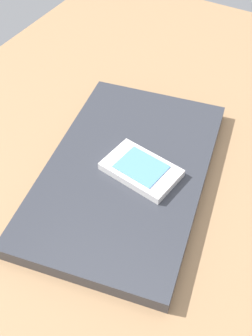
{
  "coord_description": "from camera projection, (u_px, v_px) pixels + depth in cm",
  "views": [
    {
      "loc": [
        27.5,
        16.66,
        47.29
      ],
      "look_at": [
        -5.71,
        -2.2,
        5.0
      ],
      "focal_mm": 44.74,
      "sensor_mm": 36.0,
      "label": 1
    }
  ],
  "objects": [
    {
      "name": "desk_surface",
      "position": [
        119.0,
        219.0,
        0.56
      ],
      "size": [
        120.0,
        80.0,
        3.0
      ],
      "primitive_type": "cube",
      "color": "#9E7751",
      "rests_on": "ground"
    },
    {
      "name": "cell_phone_on_laptop",
      "position": [
        141.0,
        170.0,
        0.56
      ],
      "size": [
        7.57,
        10.71,
        1.25
      ],
      "color": "silver",
      "rests_on": "laptop_closed"
    },
    {
      "name": "laptop_closed",
      "position": [
        126.0,
        173.0,
        0.58
      ],
      "size": [
        37.45,
        27.15,
        2.07
      ],
      "primitive_type": "cube",
      "rotation": [
        0.0,
        0.0,
        0.19
      ],
      "color": "#33353D",
      "rests_on": "desk_surface"
    }
  ]
}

